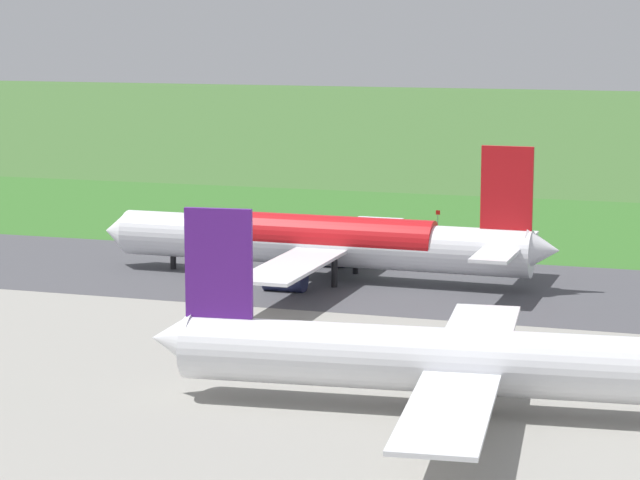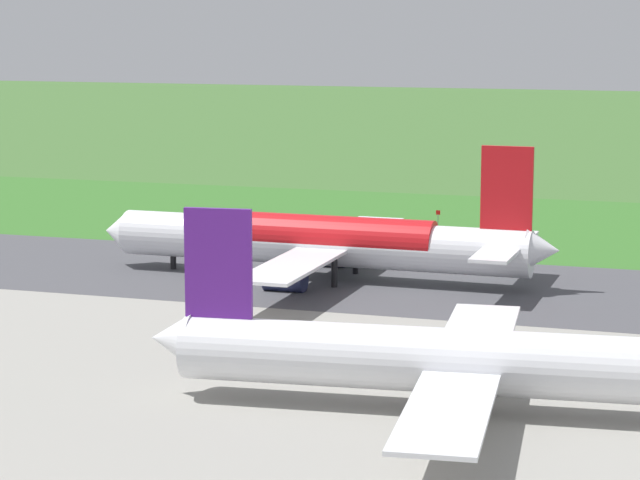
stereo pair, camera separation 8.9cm
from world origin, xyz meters
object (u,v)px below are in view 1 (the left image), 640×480
object	(u,v)px
service_car_followme	(541,361)
airliner_main	(323,241)
no_stopping_sign	(438,219)
airliner_parked_mid	(474,361)
traffic_cone_orange	(409,232)

from	to	relation	value
service_car_followme	airliner_main	bearing A→B (deg)	-47.27
airliner_main	service_car_followme	xyz separation A→B (m)	(-29.18, 31.59, -3.51)
no_stopping_sign	airliner_parked_mid	bearing A→B (deg)	104.32
airliner_main	no_stopping_sign	world-z (taller)	airliner_main
airliner_main	no_stopping_sign	xyz separation A→B (m)	(-4.96, -37.39, -2.67)
service_car_followme	no_stopping_sign	distance (m)	73.11
airliner_parked_mid	traffic_cone_orange	size ratio (longest dim) A/B	93.37
service_car_followme	traffic_cone_orange	xyz separation A→B (m)	(27.41, -65.36, -0.57)
airliner_main	airliner_parked_mid	distance (m)	52.12
airliner_parked_mid	traffic_cone_orange	bearing A→B (deg)	-72.92
service_car_followme	no_stopping_sign	world-z (taller)	no_stopping_sign
airliner_parked_mid	service_car_followme	xyz separation A→B (m)	(-3.15, -13.56, -3.25)
no_stopping_sign	traffic_cone_orange	world-z (taller)	no_stopping_sign
airliner_main	no_stopping_sign	size ratio (longest dim) A/B	18.89
no_stopping_sign	traffic_cone_orange	xyz separation A→B (m)	(3.19, 3.62, -1.41)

